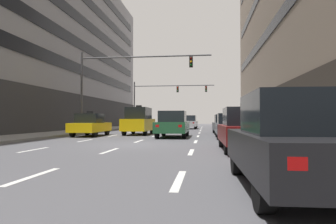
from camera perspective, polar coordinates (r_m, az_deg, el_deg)
ground_plane at (r=14.37m, az=-7.39°, el=-6.20°), size 120.00×120.00×0.00m
sidewalk_right at (r=14.58m, az=24.99°, el=-5.74°), size 3.70×80.00×0.14m
lane_stripe_l1_s3 at (r=12.81m, az=-24.53°, el=-6.66°), size 0.16×2.00×0.01m
lane_stripe_l1_s4 at (r=17.25m, az=-15.71°, el=-5.34°), size 0.16×2.00×0.01m
lane_stripe_l1_s5 at (r=21.94m, az=-10.59°, el=-4.51°), size 0.16×2.00×0.01m
lane_stripe_l1_s6 at (r=26.73m, az=-7.29°, el=-3.95°), size 0.16×2.00×0.01m
lane_stripe_l1_s7 at (r=31.59m, az=-5.01°, el=-3.56°), size 0.16×2.00×0.01m
lane_stripe_l1_s8 at (r=36.49m, az=-3.34°, el=-3.27°), size 0.16×2.00×0.01m
lane_stripe_l1_s9 at (r=41.41m, az=-2.06°, el=-3.04°), size 0.16×2.00×0.01m
lane_stripe_l1_s10 at (r=46.35m, az=-1.06°, el=-2.87°), size 0.16×2.00×0.01m
lane_stripe_l2_s2 at (r=6.98m, az=-24.59°, el=-11.21°), size 0.16×2.00×0.01m
lane_stripe_l2_s3 at (r=11.50m, az=-11.21°, el=-7.38°), size 0.16×2.00×0.01m
lane_stripe_l2_s4 at (r=16.30m, az=-5.61°, el=-5.62°), size 0.16×2.00×0.01m
lane_stripe_l2_s5 at (r=21.20m, az=-2.58°, el=-4.64°), size 0.16×2.00×0.01m
lane_stripe_l2_s6 at (r=26.13m, az=-0.70°, el=-4.02°), size 0.16×2.00×0.01m
lane_stripe_l2_s7 at (r=31.08m, az=0.58°, el=-3.60°), size 0.16×2.00×0.01m
lane_stripe_l2_s8 at (r=36.05m, az=1.51°, el=-3.29°), size 0.16×2.00×0.01m
lane_stripe_l2_s9 at (r=41.03m, az=2.21°, el=-3.06°), size 0.16×2.00×0.01m
lane_stripe_l2_s10 at (r=46.01m, az=2.76°, el=-2.88°), size 0.16×2.00×0.01m
lane_stripe_l3_s2 at (r=6.00m, az=2.12°, el=-13.00°), size 0.16×2.00×0.01m
lane_stripe_l3_s3 at (r=10.93m, az=4.50°, el=-7.72°), size 0.16×2.00×0.01m
lane_stripe_l3_s4 at (r=15.90m, az=5.37°, el=-5.73°), size 0.16×2.00×0.01m
lane_stripe_l3_s5 at (r=20.89m, az=5.83°, el=-4.68°), size 0.16×2.00×0.01m
lane_stripe_l3_s6 at (r=25.88m, az=6.11°, el=-4.04°), size 0.16×2.00×0.01m
lane_stripe_l3_s7 at (r=30.88m, az=6.30°, el=-3.61°), size 0.16×2.00×0.01m
lane_stripe_l3_s8 at (r=35.87m, az=6.43°, el=-3.29°), size 0.16×2.00×0.01m
lane_stripe_l3_s9 at (r=40.87m, az=6.53°, el=-3.06°), size 0.16×2.00×0.01m
lane_stripe_l3_s10 at (r=45.87m, az=6.61°, el=-2.87°), size 0.16×2.00×0.01m
car_driving_0 at (r=19.67m, az=0.96°, el=-2.41°), size 1.96×4.66×1.74m
taxi_driving_1 at (r=23.14m, az=-5.67°, el=-1.76°), size 1.85×4.37×2.29m
taxi_driving_2 at (r=21.73m, az=-14.75°, el=-2.44°), size 1.87×4.30×1.77m
car_driving_3 at (r=36.63m, az=4.14°, el=-1.99°), size 1.95×4.47×1.66m
car_parked_0 at (r=5.50m, az=23.34°, el=-5.43°), size 1.94×4.44×1.65m
car_parked_1 at (r=11.66m, az=14.75°, el=-3.30°), size 1.93×4.43×1.65m
car_parked_2 at (r=18.76m, az=11.91°, el=-2.70°), size 1.75×4.17×1.56m
car_parked_3 at (r=24.38m, az=10.84°, el=-2.38°), size 1.86×4.24×1.57m
traffic_signal_0 at (r=24.54m, az=-9.14°, el=7.06°), size 10.77×0.35×6.64m
traffic_signal_1 at (r=42.09m, az=-1.08°, el=3.47°), size 11.52×0.35×6.45m
pedestrian_0 at (r=12.06m, az=26.25°, el=-2.11°), size 0.53×0.23×1.55m
pedestrian_1 at (r=24.41m, az=18.06°, el=-1.70°), size 0.27×0.52×1.57m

